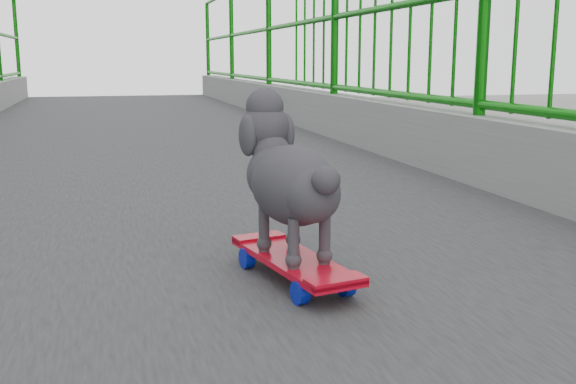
# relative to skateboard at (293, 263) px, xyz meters

# --- Properties ---
(skateboard) EXTENTS (0.23, 0.49, 0.06)m
(skateboard) POSITION_rel_skateboard_xyz_m (0.00, 0.00, 0.00)
(skateboard) COLOR red
(skateboard) RESTS_ON footbridge
(poodle) EXTENTS (0.24, 0.45, 0.38)m
(poodle) POSITION_rel_skateboard_xyz_m (-0.00, 0.02, 0.22)
(poodle) COLOR #2B282D
(poodle) RESTS_ON skateboard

